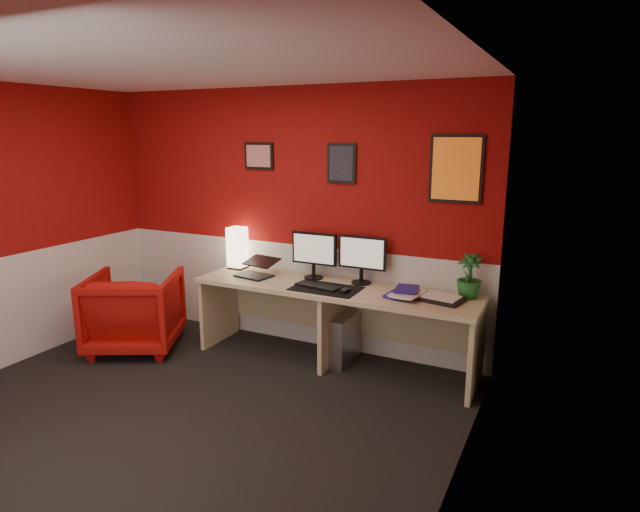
{
  "coord_description": "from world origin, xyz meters",
  "views": [
    {
      "loc": [
        2.54,
        -2.76,
        2.07
      ],
      "look_at": [
        0.6,
        1.21,
        1.05
      ],
      "focal_mm": 30.01,
      "sensor_mm": 36.0,
      "label": 1
    }
  ],
  "objects_px": {
    "desk": "(334,325)",
    "potted_plant": "(469,276)",
    "shoji_lamp": "(237,249)",
    "laptop": "(253,265)",
    "monitor_right": "(362,252)",
    "pc_tower": "(342,338)",
    "zen_tray": "(440,299)",
    "armchair": "(135,311)",
    "monitor_left": "(314,248)"
  },
  "relations": [
    {
      "from": "laptop",
      "to": "armchair",
      "type": "relative_size",
      "value": 0.4
    },
    {
      "from": "monitor_left",
      "to": "shoji_lamp",
      "type": "bearing_deg",
      "value": 179.28
    },
    {
      "from": "monitor_right",
      "to": "desk",
      "type": "bearing_deg",
      "value": -130.35
    },
    {
      "from": "shoji_lamp",
      "to": "zen_tray",
      "type": "bearing_deg",
      "value": -4.67
    },
    {
      "from": "pc_tower",
      "to": "armchair",
      "type": "xyz_separation_m",
      "value": [
        -1.94,
        -0.6,
        0.15
      ]
    },
    {
      "from": "shoji_lamp",
      "to": "laptop",
      "type": "relative_size",
      "value": 1.21
    },
    {
      "from": "potted_plant",
      "to": "zen_tray",
      "type": "bearing_deg",
      "value": -135.97
    },
    {
      "from": "shoji_lamp",
      "to": "laptop",
      "type": "distance_m",
      "value": 0.39
    },
    {
      "from": "laptop",
      "to": "potted_plant",
      "type": "xyz_separation_m",
      "value": [
        1.97,
        0.22,
        0.08
      ]
    },
    {
      "from": "laptop",
      "to": "armchair",
      "type": "height_order",
      "value": "laptop"
    },
    {
      "from": "monitor_right",
      "to": "laptop",
      "type": "bearing_deg",
      "value": -167.05
    },
    {
      "from": "monitor_right",
      "to": "pc_tower",
      "type": "height_order",
      "value": "monitor_right"
    },
    {
      "from": "pc_tower",
      "to": "monitor_left",
      "type": "bearing_deg",
      "value": 163.7
    },
    {
      "from": "desk",
      "to": "zen_tray",
      "type": "xyz_separation_m",
      "value": [
        0.95,
        0.01,
        0.38
      ]
    },
    {
      "from": "zen_tray",
      "to": "pc_tower",
      "type": "height_order",
      "value": "zen_tray"
    },
    {
      "from": "pc_tower",
      "to": "laptop",
      "type": "bearing_deg",
      "value": -173.59
    },
    {
      "from": "armchair",
      "to": "potted_plant",
      "type": "bearing_deg",
      "value": 166.16
    },
    {
      "from": "monitor_left",
      "to": "zen_tray",
      "type": "height_order",
      "value": "monitor_left"
    },
    {
      "from": "monitor_left",
      "to": "pc_tower",
      "type": "relative_size",
      "value": 1.29
    },
    {
      "from": "laptop",
      "to": "potted_plant",
      "type": "height_order",
      "value": "potted_plant"
    },
    {
      "from": "shoji_lamp",
      "to": "armchair",
      "type": "relative_size",
      "value": 0.48
    },
    {
      "from": "monitor_left",
      "to": "potted_plant",
      "type": "height_order",
      "value": "monitor_left"
    },
    {
      "from": "laptop",
      "to": "monitor_left",
      "type": "height_order",
      "value": "monitor_left"
    },
    {
      "from": "desk",
      "to": "zen_tray",
      "type": "bearing_deg",
      "value": 0.85
    },
    {
      "from": "monitor_right",
      "to": "armchair",
      "type": "distance_m",
      "value": 2.29
    },
    {
      "from": "monitor_right",
      "to": "armchair",
      "type": "bearing_deg",
      "value": -160.37
    },
    {
      "from": "zen_tray",
      "to": "monitor_right",
      "type": "bearing_deg",
      "value": 165.75
    },
    {
      "from": "potted_plant",
      "to": "monitor_right",
      "type": "bearing_deg",
      "value": 179.11
    },
    {
      "from": "monitor_right",
      "to": "potted_plant",
      "type": "relative_size",
      "value": 1.55
    },
    {
      "from": "pc_tower",
      "to": "desk",
      "type": "bearing_deg",
      "value": -122.91
    },
    {
      "from": "shoji_lamp",
      "to": "monitor_right",
      "type": "xyz_separation_m",
      "value": [
        1.33,
        0.02,
        0.09
      ]
    },
    {
      "from": "desk",
      "to": "potted_plant",
      "type": "distance_m",
      "value": 1.28
    },
    {
      "from": "desk",
      "to": "monitor_right",
      "type": "bearing_deg",
      "value": 49.65
    },
    {
      "from": "shoji_lamp",
      "to": "desk",
      "type": "bearing_deg",
      "value": -9.17
    },
    {
      "from": "desk",
      "to": "potted_plant",
      "type": "height_order",
      "value": "potted_plant"
    },
    {
      "from": "shoji_lamp",
      "to": "pc_tower",
      "type": "xyz_separation_m",
      "value": [
        1.2,
        -0.11,
        -0.7
      ]
    },
    {
      "from": "desk",
      "to": "armchair",
      "type": "bearing_deg",
      "value": -164.42
    },
    {
      "from": "zen_tray",
      "to": "pc_tower",
      "type": "distance_m",
      "value": 1.04
    },
    {
      "from": "laptop",
      "to": "pc_tower",
      "type": "xyz_separation_m",
      "value": [
        0.88,
        0.1,
        -0.61
      ]
    },
    {
      "from": "potted_plant",
      "to": "monitor_left",
      "type": "bearing_deg",
      "value": -179.19
    },
    {
      "from": "armchair",
      "to": "monitor_left",
      "type": "bearing_deg",
      "value": 176.46
    },
    {
      "from": "armchair",
      "to": "monitor_right",
      "type": "bearing_deg",
      "value": 172.37
    },
    {
      "from": "zen_tray",
      "to": "armchair",
      "type": "xyz_separation_m",
      "value": [
        -2.84,
        -0.54,
        -0.37
      ]
    },
    {
      "from": "zen_tray",
      "to": "pc_tower",
      "type": "xyz_separation_m",
      "value": [
        -0.9,
        0.06,
        -0.52
      ]
    },
    {
      "from": "pc_tower",
      "to": "zen_tray",
      "type": "bearing_deg",
      "value": -3.82
    },
    {
      "from": "desk",
      "to": "monitor_left",
      "type": "xyz_separation_m",
      "value": [
        -0.29,
        0.18,
        0.66
      ]
    },
    {
      "from": "shoji_lamp",
      "to": "monitor_right",
      "type": "bearing_deg",
      "value": 1.04
    },
    {
      "from": "desk",
      "to": "pc_tower",
      "type": "bearing_deg",
      "value": 57.01
    },
    {
      "from": "monitor_left",
      "to": "laptop",
      "type": "bearing_deg",
      "value": -159.99
    },
    {
      "from": "desk",
      "to": "zen_tray",
      "type": "distance_m",
      "value": 1.03
    }
  ]
}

